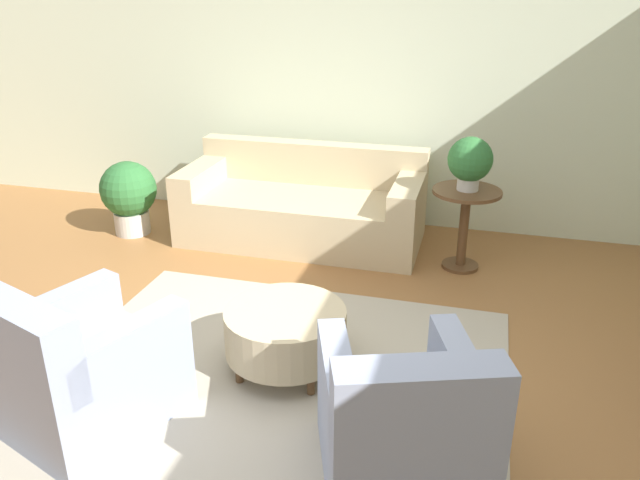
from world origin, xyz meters
The scene contains 10 objects.
ground_plane centered at (0.00, 0.00, 0.00)m, with size 16.00×16.00×0.00m, color #996638.
wall_back centered at (0.00, 2.97, 1.40)m, with size 9.82×0.12×2.80m.
rug centered at (0.00, 0.00, 0.01)m, with size 2.83×2.47×0.01m.
couch centered at (-0.48, 2.27, 0.31)m, with size 2.22×1.00×0.85m.
armchair_left centered at (-0.88, -0.64, 0.34)m, with size 0.99×1.06×0.87m.
armchair_right centered at (0.88, -0.64, 0.34)m, with size 0.99×1.06×0.87m.
ottoman_table centered at (0.03, 0.17, 0.27)m, with size 0.77×0.77×0.41m.
side_table centered at (1.02, 2.00, 0.48)m, with size 0.57×0.57×0.70m.
potted_plant_on_side_table centered at (1.02, 2.00, 0.95)m, with size 0.36×0.36×0.44m.
potted_plant_floor centered at (-2.13, 1.95, 0.40)m, with size 0.53×0.53×0.72m.
Camera 1 is at (1.13, -3.04, 2.33)m, focal length 35.00 mm.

